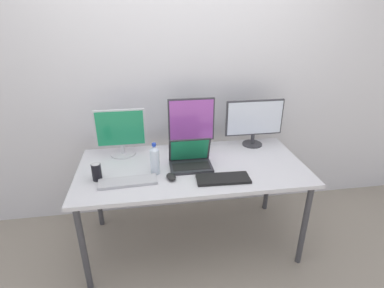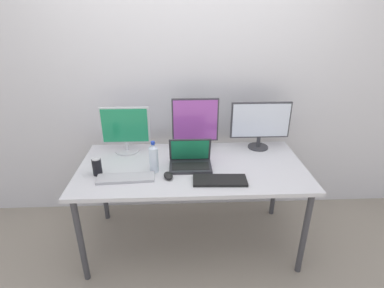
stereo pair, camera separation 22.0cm
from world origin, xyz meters
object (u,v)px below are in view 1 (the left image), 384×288
Objects in this scene: water_bottle at (155,160)px; soda_can_near_keyboard at (97,172)px; work_desk at (192,172)px; laptop_silver at (190,160)px; keyboard_aux at (223,179)px; monitor_left at (121,132)px; keyboard_main at (128,182)px; mouse_by_keyboard at (171,177)px; monitor_right at (254,120)px; monitor_center at (191,123)px.

water_bottle reaches higher than soda_can_near_keyboard.
laptop_silver is (-0.01, -0.01, 0.11)m from work_desk.
water_bottle is (-0.46, 0.17, 0.10)m from keyboard_aux.
keyboard_aux is at bearing -50.16° from laptop_silver.
monitor_left reaches higher than keyboard_main.
work_desk is at bearing 17.90° from keyboard_main.
keyboard_aux is 3.70× the size of mouse_by_keyboard.
laptop_silver is at bearing 132.17° from keyboard_aux.
work_desk is 0.71m from monitor_right.
work_desk is 0.33m from water_bottle.
monitor_left is 3.91× the size of mouse_by_keyboard.
monitor_left is 0.79× the size of monitor_right.
monitor_left is at bearing 113.33° from mouse_by_keyboard.
keyboard_aux is at bearing -36.16° from monitor_left.
mouse_by_keyboard is at bearing -115.05° from monitor_center.
keyboard_main reaches higher than work_desk.
water_bottle reaches higher than laptop_silver.
mouse_by_keyboard is (0.30, 0.01, 0.01)m from keyboard_main.
work_desk is 4.36× the size of monitor_left.
monitor_left reaches higher than laptop_silver.
work_desk is 0.70m from soda_can_near_keyboard.
monitor_center is at bearing 107.50° from keyboard_aux.
keyboard_aux is (0.20, -0.23, -0.04)m from laptop_silver.
monitor_right is 1.24× the size of keyboard_main.
monitor_right is 1.18m from keyboard_main.
laptop_silver is at bearing 8.15° from soda_can_near_keyboard.
monitor_center is 0.90× the size of monitor_right.
monitor_center is at bearing 28.21° from soda_can_near_keyboard.
work_desk is 0.11m from laptop_silver.
work_desk is at bearing 30.11° from mouse_by_keyboard.
soda_can_near_keyboard reaches higher than mouse_by_keyboard.
mouse_by_keyboard is 0.17m from water_bottle.
water_bottle is (0.19, 0.11, 0.10)m from keyboard_main.
keyboard_aux is 0.88m from soda_can_near_keyboard.
soda_can_near_keyboard is at bearing -151.79° from monitor_center.
keyboard_aux is (0.71, -0.52, -0.19)m from monitor_left.
keyboard_main is at bearing 166.43° from mouse_by_keyboard.
mouse_by_keyboard is at bearing -134.09° from laptop_silver.
work_desk is 5.45× the size of laptop_silver.
monitor_left is at bearing 68.18° from soda_can_near_keyboard.
monitor_left is 1.65× the size of water_bottle.
monitor_center is (0.04, 0.28, 0.29)m from work_desk.
soda_can_near_keyboard is (-0.21, 0.08, 0.05)m from keyboard_main.
keyboard_aux is at bearing -19.90° from water_bottle.
water_bottle reaches higher than work_desk.
soda_can_near_keyboard is at bearing -162.43° from monitor_right.
water_bottle is (-0.10, 0.10, 0.09)m from mouse_by_keyboard.
soda_can_near_keyboard is at bearing -171.38° from work_desk.
keyboard_main is (0.06, -0.46, -0.19)m from monitor_left.
soda_can_near_keyboard is (-0.72, -0.39, -0.17)m from monitor_center.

